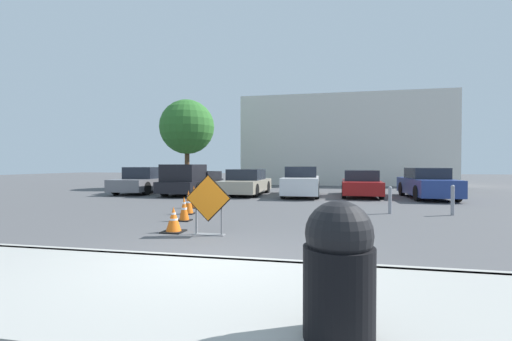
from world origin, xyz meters
name	(u,v)px	position (x,y,z in m)	size (l,w,h in m)	color
ground_plane	(286,200)	(0.00, 10.00, 0.00)	(96.00, 96.00, 0.00)	#4C4C4F
sidewalk_strip	(178,294)	(0.00, -1.37, 0.07)	(28.23, 2.75, 0.14)	#999993
curb_lip	(215,261)	(0.00, 0.00, 0.07)	(28.23, 0.20, 0.14)	#999993
road_closed_sign	(208,203)	(-0.87, 2.19, 0.72)	(1.06, 0.20, 1.36)	black
traffic_cone_nearest	(174,220)	(-1.79, 2.37, 0.29)	(0.49, 0.49, 0.59)	black
traffic_cone_second	(184,209)	(-2.20, 3.93, 0.33)	(0.38, 0.38, 0.69)	black
traffic_cone_third	(188,202)	(-2.62, 5.26, 0.37)	(0.41, 0.41, 0.76)	black
traffic_cone_fourth	(194,197)	(-3.02, 6.73, 0.40)	(0.41, 0.41, 0.82)	black
parked_car_nearest	(145,181)	(-8.30, 12.61, 0.67)	(2.02, 4.73, 1.45)	slate
pickup_truck	(190,181)	(-5.36, 12.08, 0.72)	(2.01, 5.12, 1.60)	black
parked_car_second	(246,183)	(-2.42, 12.58, 0.63)	(2.06, 4.55, 1.35)	#A39984
parked_car_third	(301,182)	(0.52, 12.32, 0.70)	(1.82, 4.63, 1.49)	silver
parked_car_fourth	(361,184)	(3.46, 12.71, 0.62)	(2.03, 4.23, 1.31)	maroon
parked_car_fifth	(427,184)	(6.40, 12.26, 0.68)	(1.88, 4.45, 1.43)	navy
trash_bin	(339,269)	(1.79, -2.18, 0.71)	(0.59, 0.59, 1.15)	black
bollard_nearest	(390,199)	(3.75, 6.58, 0.47)	(0.12, 0.12, 0.89)	gray
bollard_second	(453,199)	(5.60, 6.58, 0.50)	(0.12, 0.12, 0.95)	gray
building_facade_backdrop	(343,141)	(3.11, 23.84, 3.51)	(16.00, 5.00, 7.02)	beige
street_tree_behind_lot	(187,127)	(-7.52, 16.82, 4.14)	(3.69, 3.69, 6.00)	#513823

